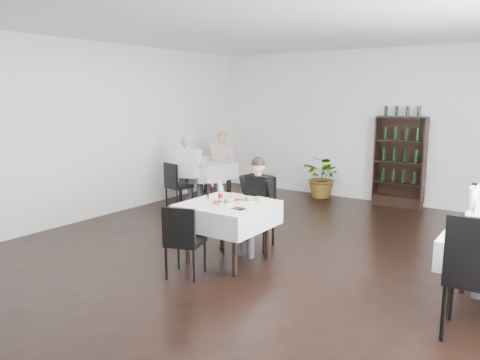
{
  "coord_description": "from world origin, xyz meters",
  "views": [
    {
      "loc": [
        3.09,
        -4.65,
        2.11
      ],
      "look_at": [
        -0.25,
        0.2,
        1.04
      ],
      "focal_mm": 35.0,
      "sensor_mm": 36.0,
      "label": 1
    }
  ],
  "objects_px": {
    "potted_tree": "(323,177)",
    "diner_main": "(255,198)",
    "wine_shelf": "(399,162)",
    "main_table": "(228,214)"
  },
  "relations": [
    {
      "from": "wine_shelf",
      "to": "main_table",
      "type": "distance_m",
      "value": 4.41
    },
    {
      "from": "wine_shelf",
      "to": "main_table",
      "type": "height_order",
      "value": "wine_shelf"
    },
    {
      "from": "main_table",
      "to": "diner_main",
      "type": "xyz_separation_m",
      "value": [
        0.08,
        0.52,
        0.13
      ]
    },
    {
      "from": "wine_shelf",
      "to": "main_table",
      "type": "xyz_separation_m",
      "value": [
        -0.9,
        -4.31,
        -0.23
      ]
    },
    {
      "from": "wine_shelf",
      "to": "main_table",
      "type": "bearing_deg",
      "value": -101.78
    },
    {
      "from": "potted_tree",
      "to": "diner_main",
      "type": "distance_m",
      "value": 3.73
    },
    {
      "from": "main_table",
      "to": "diner_main",
      "type": "relative_size",
      "value": 0.79
    },
    {
      "from": "main_table",
      "to": "wine_shelf",
      "type": "bearing_deg",
      "value": 78.22
    },
    {
      "from": "diner_main",
      "to": "wine_shelf",
      "type": "bearing_deg",
      "value": 77.83
    },
    {
      "from": "potted_tree",
      "to": "diner_main",
      "type": "xyz_separation_m",
      "value": [
        0.68,
        -3.66,
        0.31
      ]
    }
  ]
}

